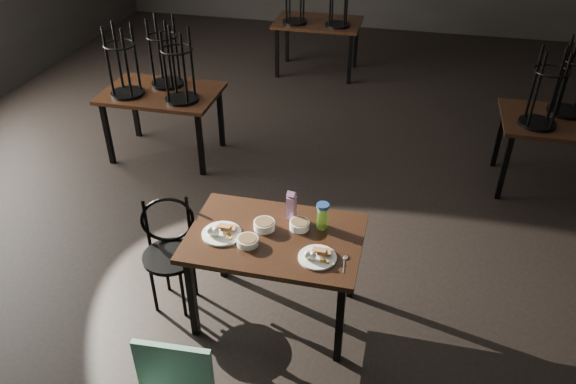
% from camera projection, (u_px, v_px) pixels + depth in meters
% --- Properties ---
extents(main_table, '(1.20, 0.80, 0.75)m').
position_uv_depth(main_table, '(275.00, 245.00, 3.89)').
color(main_table, black).
rests_on(main_table, ground).
extents(plate_left, '(0.27, 0.27, 0.09)m').
position_uv_depth(plate_left, '(221.00, 232.00, 3.84)').
color(plate_left, white).
rests_on(plate_left, main_table).
extents(plate_right, '(0.25, 0.25, 0.08)m').
position_uv_depth(plate_right, '(317.00, 256.00, 3.64)').
color(plate_right, white).
rests_on(plate_right, main_table).
extents(bowl_near, '(0.15, 0.15, 0.06)m').
position_uv_depth(bowl_near, '(264.00, 225.00, 3.90)').
color(bowl_near, white).
rests_on(bowl_near, main_table).
extents(bowl_far, '(0.14, 0.14, 0.06)m').
position_uv_depth(bowl_far, '(300.00, 225.00, 3.90)').
color(bowl_far, white).
rests_on(bowl_far, main_table).
extents(bowl_big, '(0.15, 0.15, 0.05)m').
position_uv_depth(bowl_big, '(248.00, 241.00, 3.76)').
color(bowl_big, white).
rests_on(bowl_big, main_table).
extents(juice_carton, '(0.07, 0.07, 0.23)m').
position_uv_depth(juice_carton, '(291.00, 206.00, 3.95)').
color(juice_carton, '#7E1673').
rests_on(juice_carton, main_table).
extents(water_bottle, '(0.11, 0.11, 0.20)m').
position_uv_depth(water_bottle, '(323.00, 216.00, 3.87)').
color(water_bottle, '#9AEF46').
rests_on(water_bottle, main_table).
extents(spoon, '(0.04, 0.18, 0.01)m').
position_uv_depth(spoon, '(345.00, 258.00, 3.64)').
color(spoon, silver).
rests_on(spoon, main_table).
extents(bentwood_chair, '(0.46, 0.45, 0.87)m').
position_uv_depth(bentwood_chair, '(170.00, 245.00, 4.14)').
color(bentwood_chair, black).
rests_on(bentwood_chair, ground).
extents(bg_table_left, '(1.20, 0.80, 1.48)m').
position_uv_depth(bg_table_left, '(160.00, 89.00, 5.84)').
color(bg_table_left, black).
rests_on(bg_table_left, ground).
extents(bg_table_right, '(1.20, 0.80, 1.48)m').
position_uv_depth(bg_table_right, '(569.00, 119.00, 5.27)').
color(bg_table_right, black).
rests_on(bg_table_right, ground).
extents(bg_table_far, '(1.20, 0.80, 1.48)m').
position_uv_depth(bg_table_far, '(318.00, 22.00, 7.84)').
color(bg_table_far, black).
rests_on(bg_table_far, ground).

